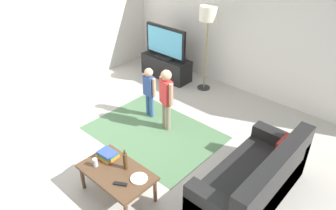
% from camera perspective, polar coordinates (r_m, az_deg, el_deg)
% --- Properties ---
extents(ground, '(7.80, 7.80, 0.00)m').
position_cam_1_polar(ground, '(5.07, -4.61, -8.92)').
color(ground, '#B2ADA3').
extents(wall_back, '(6.00, 0.12, 2.70)m').
position_cam_1_polar(wall_back, '(6.57, 14.61, 13.42)').
color(wall_back, silver).
rests_on(wall_back, ground).
extents(wall_left, '(0.12, 6.00, 2.70)m').
position_cam_1_polar(wall_left, '(6.71, -23.61, 12.19)').
color(wall_left, silver).
rests_on(wall_left, ground).
extents(area_rug, '(2.20, 1.60, 0.01)m').
position_cam_1_polar(area_rug, '(5.51, -2.56, -5.03)').
color(area_rug, '#4C724C').
rests_on(area_rug, ground).
extents(tv_stand, '(1.20, 0.44, 0.50)m').
position_cam_1_polar(tv_stand, '(7.28, -0.33, 6.86)').
color(tv_stand, black).
rests_on(tv_stand, ground).
extents(tv, '(1.10, 0.28, 0.71)m').
position_cam_1_polar(tv, '(7.04, -0.47, 11.28)').
color(tv, black).
rests_on(tv, tv_stand).
extents(couch, '(0.80, 1.80, 0.86)m').
position_cam_1_polar(couch, '(4.35, 15.67, -13.46)').
color(couch, black).
rests_on(couch, ground).
extents(floor_lamp, '(0.36, 0.36, 1.78)m').
position_cam_1_polar(floor_lamp, '(6.37, 7.34, 15.43)').
color(floor_lamp, '#262626').
rests_on(floor_lamp, ground).
extents(child_near_tv, '(0.33, 0.16, 0.98)m').
position_cam_1_polar(child_near_tv, '(5.66, -3.45, 3.09)').
color(child_near_tv, '#33598C').
rests_on(child_near_tv, ground).
extents(child_center, '(0.37, 0.20, 1.13)m').
position_cam_1_polar(child_center, '(5.26, -0.33, 1.90)').
color(child_center, gray).
rests_on(child_center, ground).
extents(coffee_table, '(1.00, 0.60, 0.42)m').
position_cam_1_polar(coffee_table, '(4.24, -9.31, -12.27)').
color(coffee_table, '#513823').
rests_on(coffee_table, ground).
extents(book_stack, '(0.27, 0.23, 0.10)m').
position_cam_1_polar(book_stack, '(4.40, -10.94, -8.86)').
color(book_stack, orange).
rests_on(book_stack, coffee_table).
extents(bottle, '(0.06, 0.06, 0.30)m').
position_cam_1_polar(bottle, '(4.15, -7.78, -10.03)').
color(bottle, '#4C3319').
rests_on(bottle, coffee_table).
extents(tv_remote, '(0.17, 0.13, 0.02)m').
position_cam_1_polar(tv_remote, '(4.02, -8.66, -14.02)').
color(tv_remote, black).
rests_on(tv_remote, coffee_table).
extents(soda_can, '(0.07, 0.07, 0.12)m').
position_cam_1_polar(soda_can, '(4.30, -13.10, -10.15)').
color(soda_can, silver).
rests_on(soda_can, coffee_table).
extents(plate, '(0.22, 0.22, 0.02)m').
position_cam_1_polar(plate, '(4.07, -5.31, -13.17)').
color(plate, white).
rests_on(plate, coffee_table).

